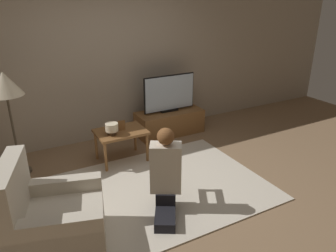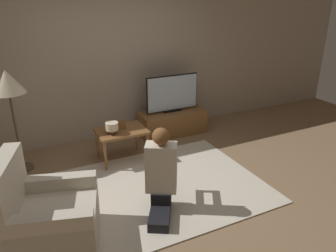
# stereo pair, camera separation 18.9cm
# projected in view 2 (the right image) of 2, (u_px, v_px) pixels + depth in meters

# --- Properties ---
(ground_plane) EXTENTS (10.00, 10.00, 0.00)m
(ground_plane) POSITION_uv_depth(u_px,v_px,m) (157.00, 189.00, 4.16)
(ground_plane) COLOR #896B4C
(wall_back) EXTENTS (10.00, 0.06, 2.60)m
(wall_back) POSITION_uv_depth(u_px,v_px,m) (107.00, 61.00, 5.28)
(wall_back) COLOR tan
(wall_back) RESTS_ON ground_plane
(rug) EXTENTS (2.65, 1.96, 0.02)m
(rug) POSITION_uv_depth(u_px,v_px,m) (157.00, 189.00, 4.16)
(rug) COLOR beige
(rug) RESTS_ON ground_plane
(tv_stand) EXTENTS (1.16, 0.50, 0.41)m
(tv_stand) POSITION_uv_depth(u_px,v_px,m) (172.00, 122.00, 5.75)
(tv_stand) COLOR brown
(tv_stand) RESTS_ON ground_plane
(tv) EXTENTS (0.94, 0.08, 0.64)m
(tv) POSITION_uv_depth(u_px,v_px,m) (172.00, 93.00, 5.56)
(tv) COLOR black
(tv) RESTS_ON tv_stand
(coffee_table) EXTENTS (0.71, 0.52, 0.48)m
(coffee_table) POSITION_uv_depth(u_px,v_px,m) (121.00, 134.00, 4.75)
(coffee_table) COLOR brown
(coffee_table) RESTS_ON ground_plane
(floor_lamp) EXTENTS (0.44, 0.44, 1.42)m
(floor_lamp) POSITION_uv_depth(u_px,v_px,m) (8.00, 86.00, 4.19)
(floor_lamp) COLOR #4C4233
(floor_lamp) RESTS_ON ground_plane
(armchair) EXTENTS (1.04, 1.00, 0.96)m
(armchair) POSITION_uv_depth(u_px,v_px,m) (47.00, 220.00, 3.13)
(armchair) COLOR beige
(armchair) RESTS_ON ground_plane
(person_kneeling) EXTENTS (0.63, 0.85, 1.00)m
(person_kneeling) POSITION_uv_depth(u_px,v_px,m) (161.00, 173.00, 3.57)
(person_kneeling) COLOR black
(person_kneeling) RESTS_ON rug
(picture_frame) EXTENTS (0.11, 0.01, 0.15)m
(picture_frame) POSITION_uv_depth(u_px,v_px,m) (122.00, 125.00, 4.72)
(picture_frame) COLOR brown
(picture_frame) RESTS_ON coffee_table
(table_lamp) EXTENTS (0.18, 0.18, 0.17)m
(table_lamp) POSITION_uv_depth(u_px,v_px,m) (112.00, 127.00, 4.56)
(table_lamp) COLOR #4C3823
(table_lamp) RESTS_ON coffee_table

